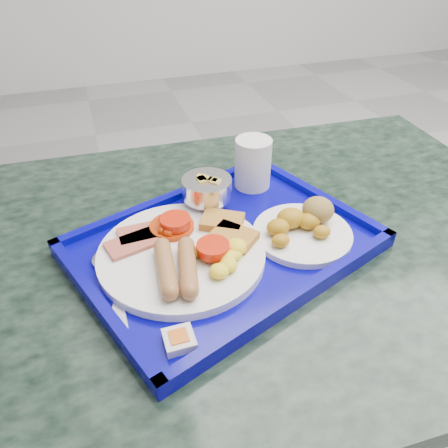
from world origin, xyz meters
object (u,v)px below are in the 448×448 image
Objects in this scene: fruit_bowl at (207,189)px; juice_cup at (253,162)px; table at (233,313)px; tray at (224,245)px; bread_plate at (303,226)px; main_plate at (186,251)px.

fruit_bowl is 0.92× the size of juice_cup.
table is 0.27m from fruit_bowl.
fruit_bowl reaches higher than tray.
juice_cup reaches higher than tray.
table is at bearing 40.44° from tray.
juice_cup is at bearing 58.25° from table.
fruit_bowl reaches higher than table.
fruit_bowl is (-0.03, 0.09, 0.26)m from table.
fruit_bowl is at bearing -155.74° from juice_cup.
bread_plate is 1.85× the size of fruit_bowl.
juice_cup is (-0.03, 0.18, 0.04)m from bread_plate.
juice_cup is (0.09, 0.14, 0.27)m from table.
juice_cup is at bearing 44.16° from main_plate.
main_plate is 0.21m from bread_plate.
main_plate reaches higher than table.
bread_plate is at bearing -8.34° from tray.
bread_plate is at bearing -21.94° from table.
table is at bearing -73.82° from fruit_bowl.
table is 12.38× the size of juice_cup.
main_plate is 2.95× the size of fruit_bowl.
main_plate is at bearing -157.25° from table.
table is 0.26m from bread_plate.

